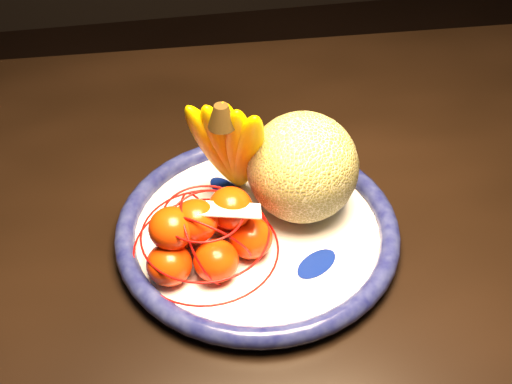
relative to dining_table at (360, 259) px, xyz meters
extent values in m
cube|color=black|center=(0.00, 0.00, 0.06)|extent=(1.63, 1.02, 0.04)
cylinder|color=white|center=(-0.15, -0.01, 0.09)|extent=(0.33, 0.33, 0.01)
torus|color=#060738|center=(-0.15, -0.01, 0.10)|extent=(0.36, 0.36, 0.03)
cylinder|color=white|center=(-0.15, -0.01, 0.09)|extent=(0.16, 0.16, 0.00)
ellipsoid|color=navy|center=(-0.09, -0.08, 0.10)|extent=(0.13, 0.12, 0.00)
ellipsoid|color=navy|center=(-0.18, 0.07, 0.10)|extent=(0.10, 0.12, 0.00)
ellipsoid|color=navy|center=(-0.25, -0.01, 0.10)|extent=(0.11, 0.07, 0.00)
sphere|color=olive|center=(-0.09, 0.02, 0.17)|extent=(0.14, 0.14, 0.14)
ellipsoid|color=#DFB400|center=(-0.19, 0.05, 0.19)|extent=(0.11, 0.10, 0.18)
ellipsoid|color=#DFB400|center=(-0.18, 0.05, 0.19)|extent=(0.10, 0.10, 0.18)
ellipsoid|color=#DFB400|center=(-0.17, 0.05, 0.19)|extent=(0.07, 0.10, 0.19)
ellipsoid|color=#DFB400|center=(-0.16, 0.04, 0.19)|extent=(0.06, 0.11, 0.18)
ellipsoid|color=#DFB400|center=(-0.15, 0.04, 0.19)|extent=(0.05, 0.11, 0.18)
cone|color=black|center=(-0.17, 0.05, 0.28)|extent=(0.03, 0.03, 0.03)
ellipsoid|color=#F62700|center=(-0.26, -0.07, 0.12)|extent=(0.05, 0.05, 0.05)
ellipsoid|color=#F62700|center=(-0.21, -0.08, 0.12)|extent=(0.05, 0.05, 0.05)
ellipsoid|color=#F62700|center=(-0.16, -0.05, 0.12)|extent=(0.05, 0.05, 0.05)
ellipsoid|color=#F62700|center=(-0.25, -0.02, 0.12)|extent=(0.05, 0.05, 0.05)
ellipsoid|color=#F62700|center=(-0.19, -0.01, 0.12)|extent=(0.05, 0.05, 0.05)
ellipsoid|color=#F62700|center=(-0.23, -0.04, 0.16)|extent=(0.05, 0.05, 0.05)
ellipsoid|color=#F62700|center=(-0.19, -0.03, 0.16)|extent=(0.05, 0.05, 0.05)
ellipsoid|color=#F62700|center=(-0.26, -0.05, 0.16)|extent=(0.05, 0.05, 0.05)
torus|color=#B80805|center=(-0.22, -0.04, 0.11)|extent=(0.19, 0.19, 0.00)
torus|color=#B80805|center=(-0.22, -0.04, 0.14)|extent=(0.17, 0.17, 0.00)
torus|color=#B80805|center=(-0.22, -0.04, 0.17)|extent=(0.10, 0.10, 0.00)
torus|color=#B80805|center=(-0.22, -0.04, 0.13)|extent=(0.13, 0.10, 0.11)
torus|color=#B80805|center=(-0.22, -0.04, 0.13)|extent=(0.06, 0.12, 0.11)
torus|color=#B80805|center=(-0.22, -0.04, 0.13)|extent=(0.13, 0.11, 0.11)
cube|color=white|center=(-0.19, -0.05, 0.18)|extent=(0.07, 0.04, 0.01)
camera|label=1|loc=(-0.25, -0.57, 0.68)|focal=45.00mm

